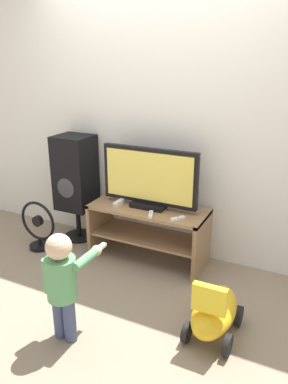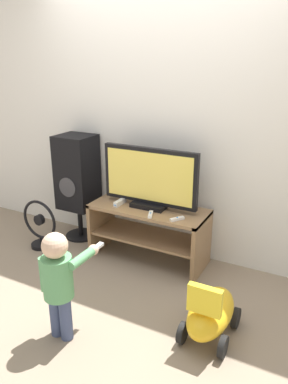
% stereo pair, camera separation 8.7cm
% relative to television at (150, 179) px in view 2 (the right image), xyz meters
% --- Properties ---
extents(ground_plane, '(16.00, 16.00, 0.00)m').
position_rel_television_xyz_m(ground_plane, '(0.00, -0.24, -0.80)').
color(ground_plane, gray).
extents(wall_back, '(10.00, 0.06, 2.60)m').
position_rel_television_xyz_m(wall_back, '(0.00, 0.28, 0.50)').
color(wall_back, silver).
rests_on(wall_back, ground_plane).
extents(tv_stand, '(1.09, 0.45, 0.53)m').
position_rel_television_xyz_m(tv_stand, '(0.00, -0.02, -0.45)').
color(tv_stand, '#93704C').
rests_on(tv_stand, ground_plane).
extents(television, '(0.91, 0.20, 0.55)m').
position_rel_television_xyz_m(television, '(0.00, 0.00, 0.00)').
color(television, black).
rests_on(television, tv_stand).
extents(game_console, '(0.04, 0.18, 0.05)m').
position_rel_television_xyz_m(game_console, '(-0.27, -0.08, -0.25)').
color(game_console, white).
rests_on(game_console, tv_stand).
extents(remote_primary, '(0.10, 0.13, 0.03)m').
position_rel_television_xyz_m(remote_primary, '(0.34, -0.16, -0.26)').
color(remote_primary, white).
rests_on(remote_primary, tv_stand).
extents(remote_secondary, '(0.08, 0.13, 0.03)m').
position_rel_television_xyz_m(remote_secondary, '(0.10, -0.18, -0.26)').
color(remote_secondary, white).
rests_on(remote_secondary, tv_stand).
extents(child, '(0.30, 0.45, 0.79)m').
position_rel_television_xyz_m(child, '(-0.04, -1.23, -0.34)').
color(child, '#3F4C72').
rests_on(child, ground_plane).
extents(speaker_tower, '(0.36, 0.34, 1.10)m').
position_rel_television_xyz_m(speaker_tower, '(-0.86, 0.07, -0.10)').
color(speaker_tower, black).
rests_on(speaker_tower, ground_plane).
extents(floor_fan, '(0.41, 0.21, 0.50)m').
position_rel_television_xyz_m(floor_fan, '(-1.07, -0.31, -0.57)').
color(floor_fan, black).
rests_on(floor_fan, ground_plane).
extents(ride_on_toy, '(0.32, 0.58, 0.48)m').
position_rel_television_xyz_m(ride_on_toy, '(0.85, -0.76, -0.62)').
color(ride_on_toy, gold).
rests_on(ride_on_toy, ground_plane).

